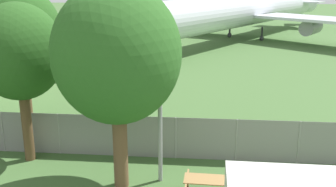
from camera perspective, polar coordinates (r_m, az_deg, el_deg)
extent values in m
cylinder|color=gray|center=(18.85, -22.83, -5.15)|extent=(0.07, 0.07, 1.85)
cylinder|color=gray|center=(17.81, -15.54, -5.66)|extent=(0.07, 0.07, 1.85)
cylinder|color=gray|center=(17.10, -7.49, -6.12)|extent=(0.07, 0.07, 1.85)
cylinder|color=gray|center=(16.74, 1.10, -6.48)|extent=(0.07, 0.07, 1.85)
cylinder|color=gray|center=(16.77, 9.87, -6.69)|extent=(0.07, 0.07, 1.85)
cylinder|color=gray|center=(17.18, 18.42, -6.75)|extent=(0.07, 0.07, 1.85)
cube|color=gray|center=(16.74, 1.10, -6.48)|extent=(56.00, 0.01, 1.85)
cylinder|color=silver|center=(49.30, 10.29, 11.65)|extent=(24.17, 35.06, 3.76)
cone|color=silver|center=(31.97, -8.19, 9.30)|extent=(5.18, 5.18, 3.76)
cone|color=silver|center=(69.44, 18.96, 12.35)|extent=(5.37, 5.77, 3.38)
cube|color=silver|center=(47.30, 23.09, 9.75)|extent=(16.97, 15.60, 0.30)
cylinder|color=#939399|center=(48.47, 20.03, 9.01)|extent=(3.24, 3.76, 1.69)
cube|color=silver|center=(56.66, 1.42, 11.91)|extent=(18.31, 12.28, 0.30)
cylinder|color=#939399|center=(55.51, 3.86, 10.76)|extent=(3.24, 3.76, 1.69)
cube|color=silver|center=(66.15, 17.96, 12.61)|extent=(8.58, 6.97, 0.20)
cylinder|color=#2D2D33|center=(38.89, 1.25, 6.64)|extent=(0.24, 0.24, 1.70)
cylinder|color=#2D2D33|center=(38.99, 1.25, 5.82)|extent=(0.55, 0.63, 0.56)
cylinder|color=#2D2D33|center=(50.36, 13.47, 8.44)|extent=(0.24, 0.24, 1.70)
cylinder|color=#2D2D33|center=(50.44, 13.43, 7.80)|extent=(0.55, 0.63, 0.56)
cylinder|color=#2D2D33|center=(52.36, 8.95, 8.97)|extent=(0.24, 0.24, 1.70)
cylinder|color=#2D2D33|center=(52.43, 8.92, 8.36)|extent=(0.55, 0.63, 0.56)
cube|color=#A37A47|center=(13.98, 5.77, -12.30)|extent=(1.66, 0.81, 0.04)
cube|color=#A37A47|center=(14.62, 5.80, -12.28)|extent=(1.65, 0.33, 0.04)
cylinder|color=brown|center=(14.47, -6.93, -7.71)|extent=(0.53, 0.53, 3.10)
ellipsoid|color=#2D6023|center=(13.45, -7.43, 5.75)|extent=(4.42, 4.42, 4.86)
cylinder|color=brown|center=(17.43, -19.79, -4.27)|extent=(0.42, 0.42, 3.15)
ellipsoid|color=#28561E|center=(16.65, -20.80, 5.69)|extent=(3.53, 3.53, 3.88)
cylinder|color=brown|center=(21.97, -19.89, -0.15)|extent=(0.50, 0.50, 3.09)
ellipsoid|color=#28561E|center=(21.32, -20.75, 8.42)|extent=(4.16, 4.16, 4.58)
cylinder|color=#99999E|center=(13.81, -1.20, 3.92)|extent=(0.16, 0.16, 8.90)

